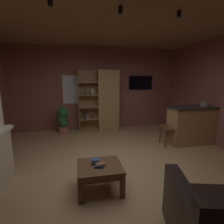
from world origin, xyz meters
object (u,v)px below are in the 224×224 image
table_book_0 (99,166)px  wall_mounted_tv (141,83)px  kitchen_bar_counter (195,125)px  tissue_box (204,104)px  dining_chair (173,125)px  coffee_table (100,170)px  table_book_2 (96,160)px  potted_floor_plant (63,119)px  table_book_1 (100,164)px  bookshelf_cabinet (105,101)px

table_book_0 → wall_mounted_tv: bearing=60.8°
kitchen_bar_counter → tissue_box: size_ratio=12.35×
dining_chair → table_book_0: bearing=-144.5°
coffee_table → table_book_2: 0.17m
kitchen_bar_counter → potted_floor_plant: size_ratio=1.72×
table_book_2 → tissue_box: bearing=25.5°
table_book_0 → table_book_1: bearing=15.2°
kitchen_bar_counter → table_book_0: (-2.81, -1.55, -0.08)m
bookshelf_cabinet → tissue_box: bearing=-35.8°
bookshelf_cabinet → coffee_table: size_ratio=2.98×
potted_floor_plant → dining_chair: bearing=-28.6°
table_book_1 → table_book_2: table_book_2 is taller
table_book_0 → table_book_2: 0.13m
table_book_2 → wall_mounted_tv: size_ratio=0.13×
table_book_1 → dining_chair: dining_chair is taller
table_book_0 → potted_floor_plant: (-0.78, 3.11, 0.05)m
bookshelf_cabinet → table_book_2: size_ratio=18.13×
bookshelf_cabinet → kitchen_bar_counter: size_ratio=1.36×
kitchen_bar_counter → dining_chair: 0.67m
coffee_table → table_book_1: (0.01, -0.04, 0.12)m
kitchen_bar_counter → wall_mounted_tv: bearing=113.7°
table_book_1 → potted_floor_plant: size_ratio=0.16×
bookshelf_cabinet → table_book_2: (-0.68, -3.18, -0.53)m
potted_floor_plant → wall_mounted_tv: size_ratio=1.00×
kitchen_bar_counter → potted_floor_plant: 3.90m
kitchen_bar_counter → wall_mounted_tv: 2.39m
tissue_box → table_book_1: 3.44m
table_book_1 → table_book_2: (-0.06, 0.11, 0.02)m
coffee_table → table_book_0: table_book_0 is taller
tissue_box → wall_mounted_tv: (-1.07, 1.93, 0.53)m
table_book_0 → coffee_table: bearing=72.0°
coffee_table → tissue_box: bearing=26.8°
kitchen_bar_counter → dining_chair: kitchen_bar_counter is taller
table_book_2 → kitchen_bar_counter: bearing=26.8°
coffee_table → potted_floor_plant: 3.16m
tissue_box → wall_mounted_tv: 2.27m
table_book_1 → table_book_2: 0.12m
tissue_box → table_book_1: bearing=-152.5°
bookshelf_cabinet → dining_chair: bookshelf_cabinet is taller
table_book_1 → table_book_0: bearing=-164.8°
coffee_table → dining_chair: bearing=34.9°
table_book_2 → coffee_table: bearing=-50.4°
bookshelf_cabinet → table_book_1: size_ratio=14.90×
wall_mounted_tv → table_book_2: bearing=-120.5°
table_book_0 → tissue_box: bearing=27.4°
dining_chair → wall_mounted_tv: (-0.18, 1.97, 1.06)m
bookshelf_cabinet → potted_floor_plant: (-1.41, -0.18, -0.52)m
kitchen_bar_counter → dining_chair: bearing=-177.6°
kitchen_bar_counter → table_book_2: bearing=-153.2°
potted_floor_plant → wall_mounted_tv: wall_mounted_tv is taller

